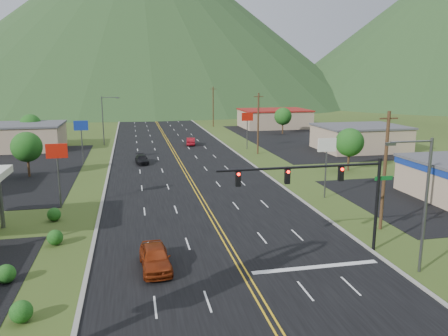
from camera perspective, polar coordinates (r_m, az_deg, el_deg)
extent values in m
cylinder|color=black|center=(34.01, 19.32, -4.58)|extent=(0.24, 0.24, 7.00)
cylinder|color=black|center=(30.60, 10.07, 0.11)|extent=(12.00, 0.18, 0.18)
cube|color=#0C591E|center=(33.73, 20.13, -1.26)|extent=(1.40, 0.06, 0.30)
cube|color=black|center=(31.96, 15.02, -0.72)|extent=(0.35, 0.28, 1.05)
sphere|color=#FF0C05|center=(31.73, 15.20, -0.17)|extent=(0.22, 0.22, 0.22)
cube|color=black|center=(30.37, 8.28, -1.08)|extent=(0.35, 0.28, 1.05)
sphere|color=#FF0C05|center=(30.13, 8.41, -0.51)|extent=(0.22, 0.22, 0.22)
cube|color=black|center=(29.36, 1.85, -1.42)|extent=(0.35, 0.28, 1.05)
sphere|color=#FF0C05|center=(29.11, 1.94, -0.83)|extent=(0.22, 0.22, 0.22)
cylinder|color=#59595E|center=(31.13, 24.82, -4.62)|extent=(0.20, 0.20, 9.00)
cylinder|color=#59595E|center=(29.42, 23.31, 3.18)|extent=(2.88, 0.12, 0.12)
cube|color=#59595E|center=(28.63, 20.93, 2.95)|extent=(0.60, 0.25, 0.18)
cylinder|color=#59595E|center=(84.28, -15.54, 5.94)|extent=(0.20, 0.20, 9.00)
cylinder|color=#59595E|center=(83.89, -14.72, 8.91)|extent=(2.88, 0.12, 0.12)
cube|color=#59595E|center=(83.84, -13.72, 8.89)|extent=(0.60, 0.25, 0.18)
cylinder|color=#59595E|center=(41.58, -27.17, -3.70)|extent=(0.36, 0.36, 5.00)
cube|color=tan|center=(85.08, -26.35, 3.55)|extent=(18.00, 11.00, 4.20)
cube|color=#4C4C51|center=(84.82, -26.49, 5.06)|extent=(18.40, 11.40, 0.30)
cube|color=tan|center=(79.69, 17.34, 3.69)|extent=(14.00, 11.00, 4.00)
cube|color=#4C4C51|center=(79.42, 17.44, 5.23)|extent=(14.40, 11.40, 0.30)
cube|color=tan|center=(109.94, 6.56, 6.38)|extent=(16.00, 12.00, 4.20)
cube|color=maroon|center=(109.75, 6.59, 7.54)|extent=(16.40, 12.40, 0.30)
cylinder|color=#59595E|center=(45.48, -20.72, -1.88)|extent=(0.16, 0.16, 5.00)
cube|color=#B1160A|center=(44.86, -21.02, 2.10)|extent=(2.00, 0.18, 1.40)
cylinder|color=#59595E|center=(66.90, -18.01, 2.58)|extent=(0.16, 0.16, 5.00)
cube|color=navy|center=(66.48, -18.19, 5.30)|extent=(2.00, 0.18, 1.40)
cylinder|color=#59595E|center=(47.35, 13.12, -0.87)|extent=(0.16, 0.16, 5.00)
cube|color=white|center=(46.75, 13.30, 2.95)|extent=(2.00, 0.18, 1.40)
cylinder|color=#59595E|center=(77.04, 3.04, 4.33)|extent=(0.16, 0.16, 5.00)
cube|color=#B1160A|center=(76.68, 3.07, 6.70)|extent=(2.00, 0.18, 1.40)
cylinder|color=#382314|center=(61.22, -24.18, 0.31)|extent=(0.30, 0.30, 3.00)
sphere|color=#164614|center=(60.82, -24.37, 2.53)|extent=(3.84, 3.84, 3.84)
cylinder|color=#382314|center=(88.34, -23.81, 3.66)|extent=(0.30, 0.30, 3.00)
sphere|color=#164614|center=(88.06, -23.94, 5.20)|extent=(3.84, 3.84, 3.84)
cylinder|color=#382314|center=(62.03, 15.95, 1.06)|extent=(0.30, 0.30, 3.00)
sphere|color=#164614|center=(61.63, 16.08, 3.25)|extent=(3.84, 3.84, 3.84)
cylinder|color=#382314|center=(98.08, 7.67, 5.31)|extent=(0.30, 0.30, 3.00)
sphere|color=#164614|center=(97.83, 7.71, 6.71)|extent=(3.84, 3.84, 3.84)
cylinder|color=#382314|center=(38.50, 20.24, -0.45)|extent=(0.28, 0.28, 10.00)
cube|color=#382314|center=(37.85, 20.72, 6.07)|extent=(1.60, 0.12, 0.12)
cylinder|color=#382314|center=(72.10, 4.48, 5.78)|extent=(0.28, 0.28, 10.00)
cube|color=#382314|center=(71.75, 4.54, 9.27)|extent=(1.60, 0.12, 0.12)
cylinder|color=#382314|center=(110.88, -1.43, 8.00)|extent=(0.28, 0.28, 10.00)
cube|color=#382314|center=(110.66, -1.44, 10.27)|extent=(1.60, 0.12, 0.12)
cylinder|color=#382314|center=(150.30, -4.28, 9.04)|extent=(0.28, 0.28, 10.00)
cube|color=#382314|center=(150.14, -4.30, 10.71)|extent=(1.60, 0.12, 0.12)
cone|color=#203A1A|center=(235.69, -10.87, 19.08)|extent=(220.00, 220.00, 85.00)
imported|color=maroon|center=(30.24, -8.98, -11.52)|extent=(2.18, 4.89, 1.63)
imported|color=black|center=(65.35, -10.68, 1.07)|extent=(2.04, 4.37, 1.23)
imported|color=maroon|center=(81.59, -4.35, 3.48)|extent=(2.11, 4.48, 1.42)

